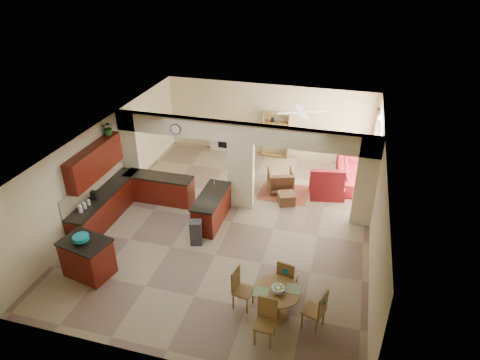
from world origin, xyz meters
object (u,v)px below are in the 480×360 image
(kitchen_island, at_px, (88,258))
(sofa, at_px, (351,173))
(dining_table, at_px, (277,298))
(armchair, at_px, (280,181))

(kitchen_island, height_order, sofa, kitchen_island)
(kitchen_island, distance_m, sofa, 9.02)
(dining_table, bearing_deg, sofa, 78.86)
(sofa, bearing_deg, kitchen_island, 132.52)
(kitchen_island, bearing_deg, sofa, 58.97)
(kitchen_island, relative_size, dining_table, 1.25)
(dining_table, relative_size, sofa, 0.43)
(dining_table, height_order, sofa, same)
(sofa, bearing_deg, dining_table, 164.18)
(dining_table, distance_m, armchair, 5.54)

